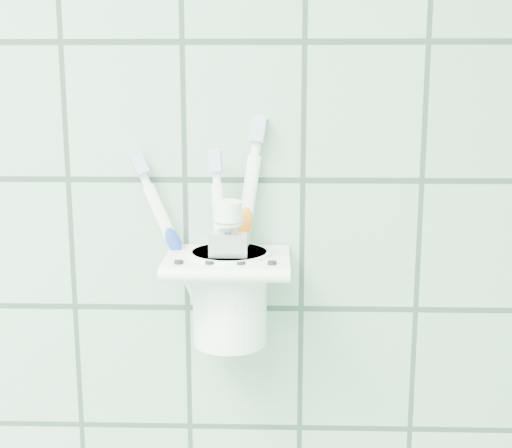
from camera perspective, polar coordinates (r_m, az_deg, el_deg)
holder_bracket at (r=0.72m, az=-2.27°, el=-3.16°), size 0.12×0.10×0.04m
cup at (r=0.73m, az=-2.11°, el=-5.57°), size 0.08×0.08×0.10m
toothbrush_pink at (r=0.73m, az=-3.62°, el=-1.03°), size 0.08×0.04×0.20m
toothbrush_blue at (r=0.71m, az=-2.50°, el=-1.76°), size 0.02×0.03×0.19m
toothbrush_orange at (r=0.73m, az=-2.24°, el=-0.08°), size 0.04×0.04×0.23m
toothpaste_tube at (r=0.71m, az=-2.29°, el=-2.93°), size 0.04×0.03×0.15m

